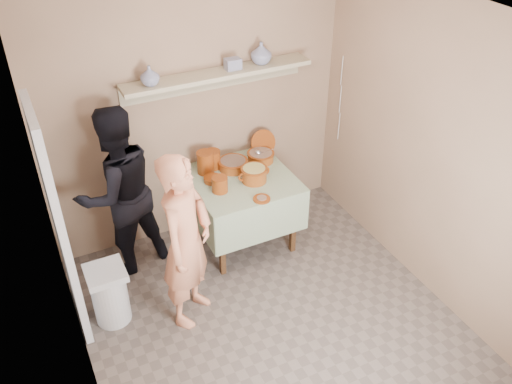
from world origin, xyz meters
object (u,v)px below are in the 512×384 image
trash_bin (110,295)px  person_helper (118,192)px  serving_table (241,188)px  person_cook (186,242)px  cazuela_rice (254,173)px

trash_bin → person_helper: bearing=64.2°
person_helper → serving_table: person_helper is taller
serving_table → person_cook: bearing=-138.6°
person_cook → cazuela_rice: size_ratio=4.85×
person_cook → person_helper: 0.95m
person_helper → serving_table: size_ratio=1.71×
trash_bin → cazuela_rice: bearing=13.9°
cazuela_rice → trash_bin: 1.69m
cazuela_rice → trash_bin: (-1.55, -0.38, -0.56)m
person_helper → trash_bin: bearing=49.2°
person_cook → serving_table: person_cook is taller
trash_bin → serving_table: bearing=18.5°
person_cook → trash_bin: size_ratio=2.86×
person_helper → trash_bin: size_ratio=2.96×
person_cook → person_helper: size_ratio=0.96×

